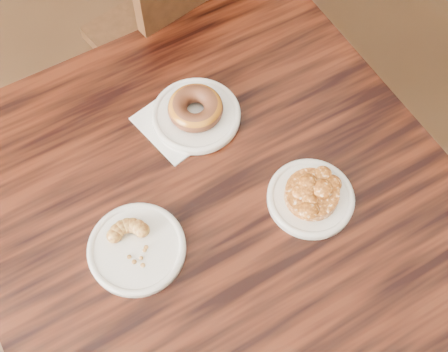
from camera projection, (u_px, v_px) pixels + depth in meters
floor at (283, 277)px, 1.72m from camera, size 5.00×5.00×0.00m
cafe_table at (216, 263)px, 1.35m from camera, size 0.89×0.89×0.75m
chair_far at (174, 39)px, 1.58m from camera, size 0.47×0.47×0.90m
napkin at (180, 121)px, 1.10m from camera, size 0.16×0.16×0.00m
plate_donut at (196, 115)px, 1.09m from camera, size 0.17×0.17×0.01m
plate_cruller at (137, 249)px, 0.97m from camera, size 0.17×0.17×0.01m
plate_fritter at (310, 198)px, 1.01m from camera, size 0.16×0.16×0.01m
glazed_donut at (195, 108)px, 1.07m from camera, size 0.11×0.11×0.04m
apple_fritter at (312, 193)px, 0.99m from camera, size 0.13×0.13×0.03m
cruller_fragment at (135, 245)px, 0.95m from camera, size 0.09×0.09×0.02m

